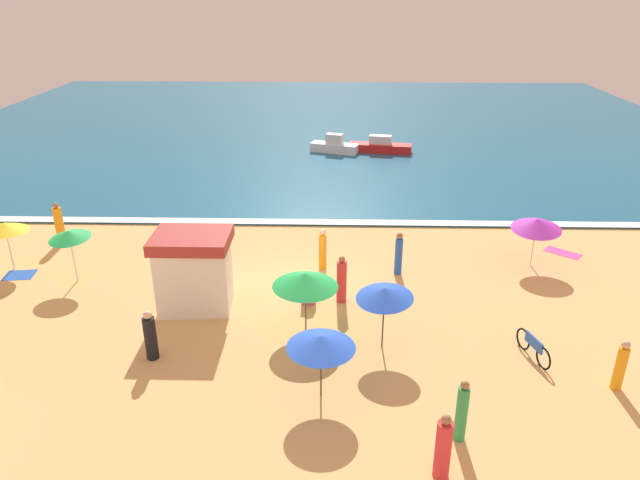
{
  "coord_description": "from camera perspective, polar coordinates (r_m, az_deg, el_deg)",
  "views": [
    {
      "loc": [
        1.04,
        -20.27,
        10.88
      ],
      "look_at": [
        0.46,
        2.52,
        0.8
      ],
      "focal_mm": 32.83,
      "sensor_mm": 36.0,
      "label": 1
    }
  ],
  "objects": [
    {
      "name": "ground_plane",
      "position": [
        23.03,
        -1.3,
        -4.35
      ],
      "size": [
        60.0,
        60.0,
        0.0
      ],
      "primitive_type": "plane",
      "color": "#E5B26B"
    },
    {
      "name": "ocean_water",
      "position": [
        49.48,
        0.22,
        11.21
      ],
      "size": [
        60.0,
        44.0,
        0.1
      ],
      "primitive_type": "cube",
      "color": "#196084",
      "rests_on": "ground_plane"
    },
    {
      "name": "wave_breaker_foam",
      "position": [
        28.69,
        -0.72,
        1.79
      ],
      "size": [
        57.0,
        0.7,
        0.01
      ],
      "primitive_type": "cube",
      "color": "white",
      "rests_on": "ocean_water"
    },
    {
      "name": "lifeguard_cabana",
      "position": [
        21.38,
        -12.18,
        -2.9
      ],
      "size": [
        2.7,
        2.1,
        2.85
      ],
      "color": "white",
      "rests_on": "ground_plane"
    },
    {
      "name": "beach_umbrella_0",
      "position": [
        16.29,
        0.09,
        -9.9
      ],
      "size": [
        2.7,
        2.7,
        2.02
      ],
      "color": "#4C3823",
      "rests_on": "ground_plane"
    },
    {
      "name": "beach_umbrella_2",
      "position": [
        25.38,
        20.37,
        1.48
      ],
      "size": [
        2.63,
        2.65,
        2.2
      ],
      "color": "silver",
      "rests_on": "ground_plane"
    },
    {
      "name": "beach_umbrella_4",
      "position": [
        24.44,
        -23.25,
        0.47
      ],
      "size": [
        2.2,
        2.21,
        2.22
      ],
      "color": "silver",
      "rests_on": "ground_plane"
    },
    {
      "name": "beach_umbrella_5",
      "position": [
        26.65,
        -28.4,
        1.15
      ],
      "size": [
        2.61,
        2.6,
        2.13
      ],
      "color": "silver",
      "rests_on": "ground_plane"
    },
    {
      "name": "beach_umbrella_6",
      "position": [
        18.43,
        6.31,
        -5.17
      ],
      "size": [
        2.58,
        2.59,
        2.25
      ],
      "color": "#4C3823",
      "rests_on": "ground_plane"
    },
    {
      "name": "beach_umbrella_7",
      "position": [
        19.35,
        -1.44,
        -3.91
      ],
      "size": [
        3.06,
        3.06,
        2.13
      ],
      "color": "#4C3823",
      "rests_on": "ground_plane"
    },
    {
      "name": "parked_bicycle",
      "position": [
        19.83,
        20.06,
        -9.76
      ],
      "size": [
        0.57,
        1.76,
        0.76
      ],
      "color": "black",
      "rests_on": "ground_plane"
    },
    {
      "name": "beachgoer_0",
      "position": [
        15.91,
        13.64,
        -15.97
      ],
      "size": [
        0.38,
        0.38,
        1.82
      ],
      "color": "green",
      "rests_on": "ground_plane"
    },
    {
      "name": "beachgoer_1",
      "position": [
        19.16,
        -16.21,
        -9.02
      ],
      "size": [
        0.48,
        0.48,
        1.7
      ],
      "color": "black",
      "rests_on": "ground_plane"
    },
    {
      "name": "beachgoer_2",
      "position": [
        23.9,
        0.25,
        -0.96
      ],
      "size": [
        0.33,
        0.33,
        1.76
      ],
      "color": "orange",
      "rests_on": "ground_plane"
    },
    {
      "name": "beachgoer_4",
      "position": [
        14.87,
        11.91,
        -19.24
      ],
      "size": [
        0.49,
        0.49,
        1.82
      ],
      "color": "red",
      "rests_on": "ground_plane"
    },
    {
      "name": "beachgoer_5",
      "position": [
        23.68,
        7.67,
        -1.35
      ],
      "size": [
        0.41,
        0.41,
        1.81
      ],
      "color": "blue",
      "rests_on": "ground_plane"
    },
    {
      "name": "beachgoer_6",
      "position": [
        21.49,
        2.12,
        -3.96
      ],
      "size": [
        0.43,
        0.43,
        1.84
      ],
      "color": "red",
      "rests_on": "ground_plane"
    },
    {
      "name": "beachgoer_7",
      "position": [
        21.61,
        -1.11,
        -5.11
      ],
      "size": [
        0.54,
        0.54,
        0.98
      ],
      "color": "#D84CA5",
      "rests_on": "ground_plane"
    },
    {
      "name": "beachgoer_8",
      "position": [
        19.22,
        27.25,
        -10.86
      ],
      "size": [
        0.34,
        0.34,
        1.64
      ],
      "color": "orange",
      "rests_on": "ground_plane"
    },
    {
      "name": "beachgoer_9",
      "position": [
        28.82,
        -24.07,
        1.43
      ],
      "size": [
        0.48,
        0.48,
        1.93
      ],
      "color": "orange",
      "rests_on": "ground_plane"
    },
    {
      "name": "beach_towel_0",
      "position": [
        26.67,
        -27.23,
        -3.05
      ],
      "size": [
        1.26,
        1.05,
        0.01
      ],
      "color": "blue",
      "rests_on": "ground_plane"
    },
    {
      "name": "beach_towel_2",
      "position": [
        27.76,
        22.58,
        -1.16
      ],
      "size": [
        1.61,
        1.5,
        0.01
      ],
      "color": "#D84CA5",
      "rests_on": "ground_plane"
    },
    {
      "name": "small_boat_0",
      "position": [
        41.06,
        5.87,
        9.06
      ],
      "size": [
        4.42,
        1.74,
        1.15
      ],
      "color": "red",
      "rests_on": "ocean_water"
    },
    {
      "name": "small_boat_1",
      "position": [
        40.8,
        1.42,
        9.14
      ],
      "size": [
        3.4,
        1.95,
        1.27
      ],
      "color": "white",
      "rests_on": "ocean_water"
    }
  ]
}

